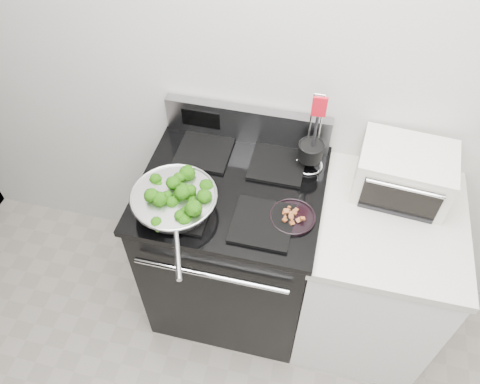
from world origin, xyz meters
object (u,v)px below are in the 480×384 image
(toaster_oven, at_px, (404,173))
(skillet, at_px, (174,201))
(bacon_plate, at_px, (293,215))
(utensil_holder, at_px, (310,155))
(gas_range, at_px, (233,246))

(toaster_oven, bearing_deg, skillet, -154.04)
(bacon_plate, height_order, toaster_oven, toaster_oven)
(bacon_plate, relative_size, utensil_holder, 0.48)
(gas_range, distance_m, bacon_plate, 0.57)
(skillet, relative_size, utensil_holder, 1.37)
(gas_range, relative_size, skillet, 2.11)
(toaster_oven, bearing_deg, utensil_holder, -179.02)
(skillet, xyz_separation_m, utensil_holder, (0.50, 0.37, 0.01))
(gas_range, xyz_separation_m, bacon_plate, (0.28, -0.11, 0.48))
(gas_range, height_order, bacon_plate, gas_range)
(gas_range, distance_m, toaster_oven, 0.90)
(skillet, relative_size, toaster_oven, 1.33)
(bacon_plate, xyz_separation_m, toaster_oven, (0.42, 0.28, 0.06))
(bacon_plate, relative_size, toaster_oven, 0.46)
(gas_range, height_order, toaster_oven, toaster_oven)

